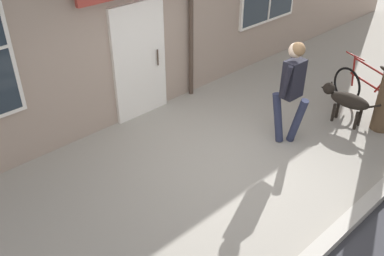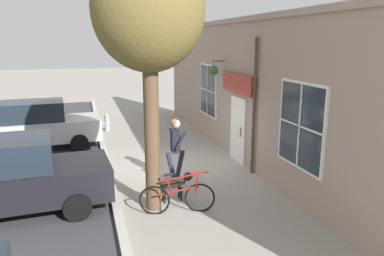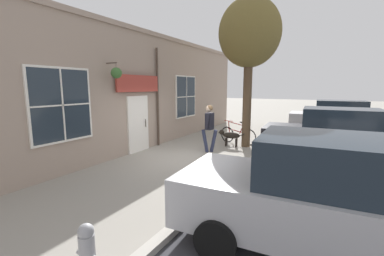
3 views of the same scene
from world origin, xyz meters
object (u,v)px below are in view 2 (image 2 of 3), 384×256
Objects in this scene: pedestrian_walking at (175,144)px; parked_car_nearest_curb at (37,125)px; dog_on_leash at (175,182)px; parked_car_mid_block at (9,177)px; street_tree_by_curb at (148,16)px; fire_hydrant at (107,122)px; leaning_bicycle at (177,197)px.

parked_car_nearest_curb is (4.04, -4.55, -0.20)m from pedestrian_walking.
parked_car_nearest_curb is at bearing -57.56° from dog_on_leash.
parked_car_nearest_curb and parked_car_mid_block have the same top height.
street_tree_by_curb is at bearing 169.18° from parked_car_mid_block.
parked_car_nearest_curb reaches higher than fire_hydrant.
street_tree_by_curb reaches higher than dog_on_leash.
pedestrian_walking is at bearing -102.84° from leaning_bicycle.
leaning_bicycle is (-0.49, 0.43, -3.98)m from street_tree_by_curb.
parked_car_mid_block reaches higher than dog_on_leash.
dog_on_leash is at bearing 97.90° from fire_hydrant.
dog_on_leash is 0.19× the size of street_tree_by_curb.
parked_car_nearest_curb is 5.48m from parked_car_mid_block.
leaning_bicycle is at bearing 77.16° from pedestrian_walking.
fire_hydrant is (0.99, -8.59, 0.02)m from leaning_bicycle.
pedestrian_walking is at bearing -167.18° from parked_car_mid_block.
parked_car_mid_block reaches higher than leaning_bicycle.
dog_on_leash is at bearing -155.96° from street_tree_by_curb.
leaning_bicycle is 8.64m from fire_hydrant.
dog_on_leash is at bearing -98.62° from leaning_bicycle.
street_tree_by_curb reaches higher than pedestrian_walking.
street_tree_by_curb is 9.08m from fire_hydrant.
dog_on_leash is 0.71m from leaning_bicycle.
dog_on_leash is 6.90m from parked_car_nearest_curb.
street_tree_by_curb reaches higher than fire_hydrant.
leaning_bicycle is at bearing 96.57° from fire_hydrant.
parked_car_nearest_curb reaches higher than dog_on_leash.
parked_car_nearest_curb is at bearing -48.45° from pedestrian_walking.
street_tree_by_curb is 7.57× the size of fire_hydrant.
parked_car_nearest_curb reaches higher than leaning_bicycle.
leaning_bicycle is 0.39× the size of parked_car_mid_block.
parked_car_mid_block is at bearing 70.72° from fire_hydrant.
street_tree_by_curb reaches higher than parked_car_mid_block.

